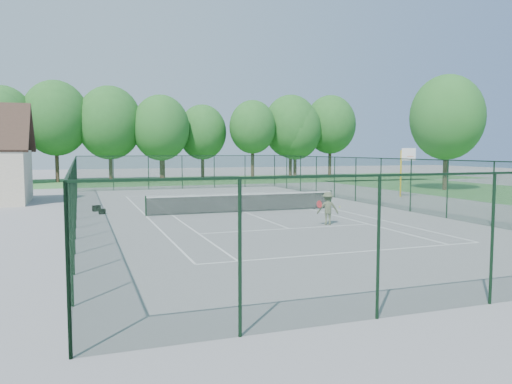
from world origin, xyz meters
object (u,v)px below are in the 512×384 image
Objects in this scene: basketball_goal at (405,163)px; tennis_player at (328,208)px; tennis_net at (244,202)px; sports_bag_a at (96,208)px.

tennis_player is at bearing -138.86° from basketball_goal.
tennis_net is 14.88m from basketball_goal.
tennis_player is (2.22, -5.86, 0.20)m from tennis_net.
tennis_net is 8.53m from sports_bag_a.
tennis_net is 25.91× the size of sports_bag_a.
tennis_net reaches higher than sports_bag_a.
basketball_goal is 15.81m from tennis_player.
sports_bag_a is 13.59m from tennis_player.
tennis_net is at bearing 110.79° from tennis_player.
basketball_goal reaches higher than tennis_player.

